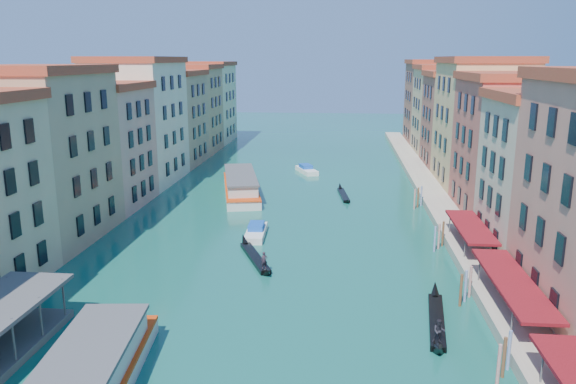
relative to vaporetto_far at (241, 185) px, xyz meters
name	(u,v)px	position (x,y,z in m)	size (l,w,h in m)	color
left_bank_palazzos	(125,130)	(-18.50, 0.71, 8.28)	(12.80, 128.40, 21.00)	#C3AE8D
right_bank_palazzos	(489,134)	(37.50, 1.04, 8.32)	(12.80, 128.40, 21.00)	#A13C30
quay	(431,193)	(29.50, 1.04, -0.93)	(4.00, 140.00, 1.00)	#A79B86
restaurant_awnings	(514,284)	(29.68, -40.96, 1.56)	(3.20, 44.55, 3.12)	maroon
mooring_poles_right	(459,276)	(26.60, -35.16, -0.13)	(1.44, 54.24, 3.20)	brown
vaporetto_far	(241,185)	(0.00, 0.00, 0.00)	(9.52, 21.90, 3.18)	silver
gondola_fore	(255,256)	(6.80, -29.35, -1.03)	(5.47, 11.35, 2.38)	black
gondola_right	(437,319)	(23.46, -42.66, -0.95)	(2.55, 12.55, 2.50)	black
gondola_far	(343,194)	(16.05, -0.17, -1.12)	(2.13, 10.77, 1.53)	black
motorboat_mid	(256,231)	(5.66, -21.17, -0.88)	(2.43, 6.94, 1.42)	white
motorboat_far	(306,170)	(9.22, 17.64, -0.86)	(4.80, 7.38, 1.47)	white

